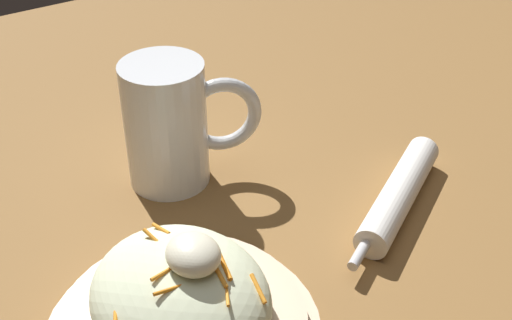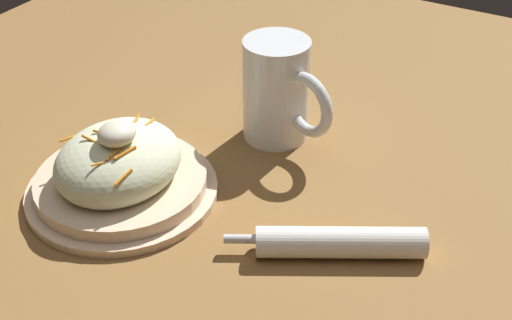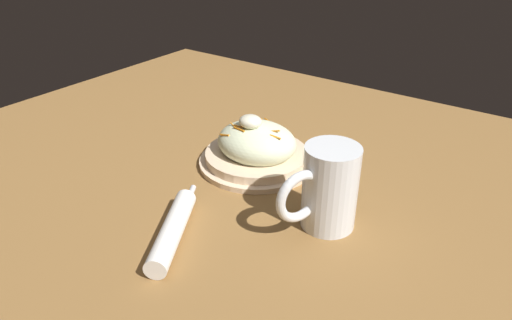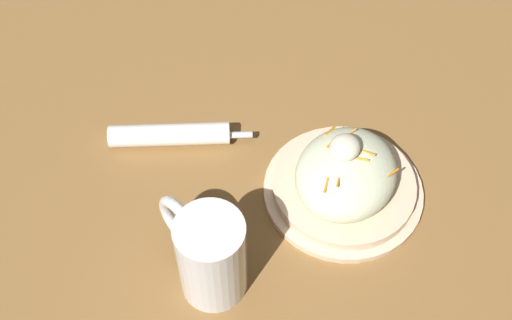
% 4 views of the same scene
% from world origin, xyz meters
% --- Properties ---
extents(ground_plane, '(1.43, 1.43, 0.00)m').
position_xyz_m(ground_plane, '(0.00, 0.00, 0.00)').
color(ground_plane, olive).
extents(salad_plate, '(0.22, 0.22, 0.10)m').
position_xyz_m(salad_plate, '(0.03, -0.19, 0.03)').
color(salad_plate, beige).
rests_on(salad_plate, ground_plane).
extents(beer_mug, '(0.09, 0.14, 0.13)m').
position_xyz_m(beer_mug, '(-0.17, -0.09, 0.06)').
color(beer_mug, white).
rests_on(beer_mug, ground_plane).
extents(napkin_roll, '(0.12, 0.20, 0.03)m').
position_xyz_m(napkin_roll, '(-0.00, 0.07, 0.02)').
color(napkin_roll, white).
rests_on(napkin_roll, ground_plane).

